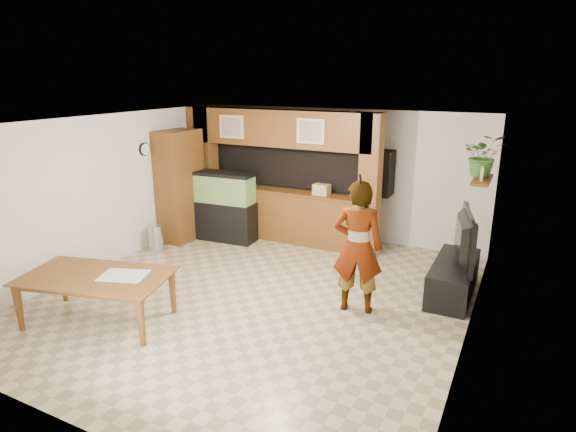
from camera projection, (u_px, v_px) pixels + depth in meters
The scene contains 20 objects.
floor at pixel (257, 295), 7.34m from camera, with size 6.50×6.50×0.00m, color tan.
ceiling at pixel (253, 123), 6.60m from camera, with size 6.50×6.50×0.00m, color white.
wall_back at pixel (337, 174), 9.75m from camera, with size 6.00×6.00×0.00m, color silver.
wall_left at pixel (105, 192), 8.27m from camera, with size 6.50×6.50×0.00m, color silver.
wall_right at pixel (474, 245), 5.67m from camera, with size 6.50×6.50×0.00m, color silver.
partition at pixel (281, 174), 9.63m from camera, with size 4.20×0.99×2.60m.
wall_clock at pixel (145, 149), 8.94m from camera, with size 0.05×0.25×0.25m.
wall_shelf at pixel (482, 180), 7.29m from camera, with size 0.25×0.90×0.04m, color brown.
pantry_cabinet at pixel (180, 186), 9.59m from camera, with size 0.55×0.90×2.20m, color brown.
trash_can at pixel (156, 238), 9.11m from camera, with size 0.28×0.28×0.51m, color #B2B2B7.
aquarium at pixel (224, 207), 9.63m from camera, with size 1.26×0.47×1.39m.
tv_stand at pixel (453, 278), 7.30m from camera, with size 0.58×1.57×0.52m, color black.
television at pixel (458, 237), 7.12m from camera, with size 1.36×0.18×0.79m, color black.
photo_frame at pixel (482, 174), 7.12m from camera, with size 0.03×0.15×0.20m, color tan.
potted_plant at pixel (484, 155), 7.35m from camera, with size 0.59×0.51×0.65m, color #326026.
person at pixel (358, 247), 6.63m from camera, with size 0.69×0.45×1.90m, color #A07757.
microphone at pixel (360, 179), 6.19m from camera, with size 0.03×0.03×0.16m, color black.
dining_table at pixel (97, 300), 6.43m from camera, with size 1.93×1.08×0.68m, color brown.
newspaper_a at pixel (124, 275), 6.35m from camera, with size 0.59×0.43×0.01m, color silver.
counter_box at pixel (322, 190), 9.11m from camera, with size 0.30×0.20×0.20m, color tan.
Camera 1 is at (3.44, -5.76, 3.23)m, focal length 30.00 mm.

